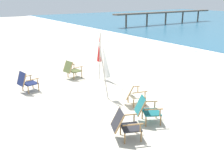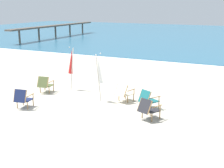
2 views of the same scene
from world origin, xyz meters
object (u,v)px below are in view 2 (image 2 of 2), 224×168
at_px(beach_chair_front_right, 148,99).
at_px(beach_chair_front_left, 45,84).
at_px(umbrella_furled_red, 71,62).
at_px(beach_chair_far_center, 124,92).
at_px(umbrella_furled_white, 99,70).
at_px(beach_chair_mid_center, 148,108).
at_px(beach_chair_back_left, 23,98).

xyz_separation_m(beach_chair_front_right, beach_chair_front_left, (-5.13, 0.11, 0.00)).
height_order(beach_chair_front_right, umbrella_furled_red, umbrella_furled_red).
xyz_separation_m(beach_chair_far_center, umbrella_furled_white, (-0.93, -0.48, 0.96)).
bearing_deg(umbrella_furled_red, umbrella_furled_white, -27.07).
bearing_deg(beach_chair_far_center, beach_chair_front_right, -20.83).
relative_size(beach_chair_mid_center, umbrella_furled_red, 0.42).
distance_m(beach_chair_front_left, umbrella_furled_white, 3.11).
xyz_separation_m(beach_chair_mid_center, beach_chair_front_left, (-5.52, 1.19, 0.00)).
relative_size(beach_chair_far_center, beach_chair_back_left, 1.06).
distance_m(beach_chair_back_left, umbrella_furled_white, 3.27).
bearing_deg(beach_chair_far_center, beach_chair_mid_center, -43.37).
xyz_separation_m(beach_chair_back_left, beach_chair_front_left, (-0.62, 2.21, -0.00)).
distance_m(beach_chair_mid_center, umbrella_furled_white, 2.94).
height_order(beach_chair_mid_center, umbrella_furled_white, umbrella_furled_white).
relative_size(beach_chair_front_left, umbrella_furled_white, 0.38).
distance_m(beach_chair_front_right, beach_chair_front_left, 5.14).
bearing_deg(beach_chair_mid_center, umbrella_furled_red, 155.40).
height_order(beach_chair_front_left, umbrella_furled_white, umbrella_furled_white).
bearing_deg(beach_chair_back_left, umbrella_furled_red, 85.37).
bearing_deg(umbrella_furled_red, beach_chair_front_left, -132.91).
bearing_deg(beach_chair_mid_center, beach_chair_back_left, -168.22).
relative_size(beach_chair_front_left, umbrella_furled_red, 0.38).
xyz_separation_m(umbrella_furled_white, umbrella_furled_red, (-2.08, 1.06, 0.00)).
xyz_separation_m(beach_chair_far_center, umbrella_furled_red, (-3.01, 0.58, 0.96)).
distance_m(beach_chair_mid_center, beach_chair_front_right, 1.14).
bearing_deg(beach_chair_back_left, beach_chair_mid_center, 11.78).
bearing_deg(beach_chair_back_left, beach_chair_front_right, 24.90).
bearing_deg(beach_chair_front_right, beach_chair_far_center, 159.17).
distance_m(beach_chair_mid_center, umbrella_furled_red, 5.20).
bearing_deg(beach_chair_front_right, beach_chair_front_left, 178.73).
xyz_separation_m(beach_chair_far_center, beach_chair_front_left, (-3.89, -0.36, 0.01)).
distance_m(beach_chair_far_center, umbrella_furled_red, 3.21).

